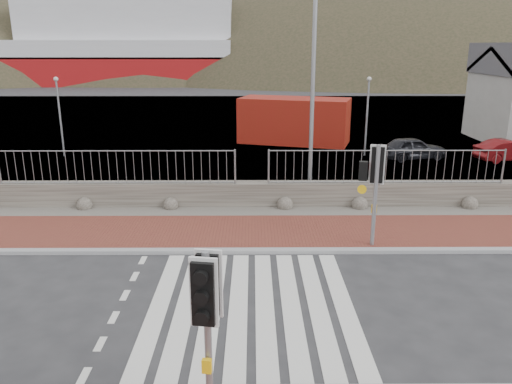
{
  "coord_description": "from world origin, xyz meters",
  "views": [
    {
      "loc": [
        0.04,
        -10.13,
        5.71
      ],
      "look_at": [
        0.12,
        3.0,
        1.81
      ],
      "focal_mm": 35.0,
      "sensor_mm": 36.0,
      "label": 1
    }
  ],
  "objects_px": {
    "car_a": "(412,148)",
    "traffic_signal_far": "(375,174)",
    "ferry": "(88,47)",
    "shipping_container": "(294,121)",
    "traffic_signal_near": "(207,303)",
    "streetlight": "(318,67)",
    "car_b": "(508,150)"
  },
  "relations": [
    {
      "from": "traffic_signal_near",
      "to": "streetlight",
      "type": "relative_size",
      "value": 0.33
    },
    {
      "from": "car_b",
      "to": "shipping_container",
      "type": "bearing_deg",
      "value": 54.6
    },
    {
      "from": "traffic_signal_near",
      "to": "car_a",
      "type": "distance_m",
      "value": 20.68
    },
    {
      "from": "car_a",
      "to": "traffic_signal_far",
      "type": "bearing_deg",
      "value": 144.93
    },
    {
      "from": "traffic_signal_far",
      "to": "car_a",
      "type": "distance_m",
      "value": 12.65
    },
    {
      "from": "shipping_container",
      "to": "car_b",
      "type": "distance_m",
      "value": 11.65
    },
    {
      "from": "traffic_signal_near",
      "to": "traffic_signal_far",
      "type": "xyz_separation_m",
      "value": [
        4.12,
        7.0,
        0.13
      ]
    },
    {
      "from": "traffic_signal_near",
      "to": "traffic_signal_far",
      "type": "relative_size",
      "value": 0.95
    },
    {
      "from": "streetlight",
      "to": "car_a",
      "type": "bearing_deg",
      "value": 64.85
    },
    {
      "from": "car_b",
      "to": "car_a",
      "type": "bearing_deg",
      "value": 74.92
    },
    {
      "from": "traffic_signal_near",
      "to": "car_a",
      "type": "bearing_deg",
      "value": 73.45
    },
    {
      "from": "streetlight",
      "to": "shipping_container",
      "type": "relative_size",
      "value": 1.37
    },
    {
      "from": "shipping_container",
      "to": "streetlight",
      "type": "bearing_deg",
      "value": -73.88
    },
    {
      "from": "traffic_signal_near",
      "to": "traffic_signal_far",
      "type": "height_order",
      "value": "traffic_signal_far"
    },
    {
      "from": "traffic_signal_near",
      "to": "streetlight",
      "type": "bearing_deg",
      "value": 84.66
    },
    {
      "from": "ferry",
      "to": "traffic_signal_far",
      "type": "bearing_deg",
      "value": -66.43
    },
    {
      "from": "shipping_container",
      "to": "traffic_signal_near",
      "type": "bearing_deg",
      "value": -80.75
    },
    {
      "from": "traffic_signal_far",
      "to": "car_b",
      "type": "bearing_deg",
      "value": -118.81
    },
    {
      "from": "car_a",
      "to": "ferry",
      "type": "bearing_deg",
      "value": 19.18
    },
    {
      "from": "traffic_signal_far",
      "to": "ferry",
      "type": "bearing_deg",
      "value": -54.8
    },
    {
      "from": "traffic_signal_near",
      "to": "car_a",
      "type": "height_order",
      "value": "traffic_signal_near"
    },
    {
      "from": "streetlight",
      "to": "car_a",
      "type": "xyz_separation_m",
      "value": [
        5.91,
        6.96,
        -4.35
      ]
    },
    {
      "from": "car_b",
      "to": "traffic_signal_far",
      "type": "bearing_deg",
      "value": 129.83
    },
    {
      "from": "streetlight",
      "to": "shipping_container",
      "type": "distance_m",
      "value": 12.1
    },
    {
      "from": "car_b",
      "to": "traffic_signal_near",
      "type": "bearing_deg",
      "value": 133.39
    },
    {
      "from": "ferry",
      "to": "streetlight",
      "type": "distance_m",
      "value": 65.65
    },
    {
      "from": "shipping_container",
      "to": "traffic_signal_far",
      "type": "bearing_deg",
      "value": -69.6
    },
    {
      "from": "traffic_signal_far",
      "to": "traffic_signal_near",
      "type": "bearing_deg",
      "value": 71.16
    },
    {
      "from": "ferry",
      "to": "car_a",
      "type": "xyz_separation_m",
      "value": [
        32.9,
        -52.88,
        -4.78
      ]
    },
    {
      "from": "traffic_signal_near",
      "to": "streetlight",
      "type": "height_order",
      "value": "streetlight"
    },
    {
      "from": "ferry",
      "to": "traffic_signal_near",
      "type": "bearing_deg",
      "value": -71.43
    },
    {
      "from": "streetlight",
      "to": "car_a",
      "type": "distance_m",
      "value": 10.11
    }
  ]
}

